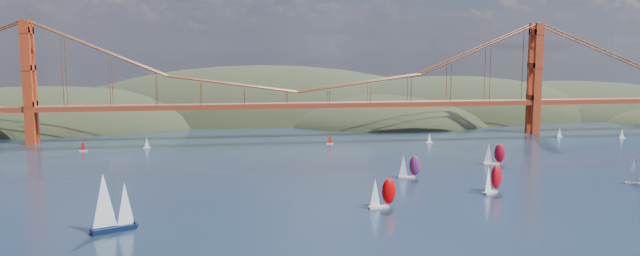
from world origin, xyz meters
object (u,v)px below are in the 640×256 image
(sloop_navy, at_px, (110,203))
(racer_1, at_px, (492,178))
(racer_0, at_px, (382,192))
(racer_2, at_px, (640,171))
(racer_rwb, at_px, (409,166))
(racer_3, at_px, (494,154))

(sloop_navy, distance_m, racer_1, 107.94)
(racer_0, relative_size, racer_2, 0.96)
(racer_0, xyz_separation_m, racer_1, (36.85, 11.93, 0.19))
(sloop_navy, relative_size, racer_rwb, 1.86)
(racer_1, xyz_separation_m, racer_3, (19.46, 42.30, -0.28))
(racer_3, height_order, racer_rwb, racer_3)
(racer_rwb, bearing_deg, racer_3, 31.38)
(racer_1, bearing_deg, racer_3, 31.09)
(racer_2, relative_size, racer_3, 1.06)
(racer_1, distance_m, racer_3, 46.56)
(racer_3, bearing_deg, racer_1, -103.32)
(racer_1, bearing_deg, racer_0, 163.73)
(racer_0, relative_size, racer_1, 0.96)
(sloop_navy, bearing_deg, racer_1, -12.88)
(racer_rwb, bearing_deg, sloop_navy, -145.13)
(racer_0, relative_size, racer_3, 1.02)
(racer_2, bearing_deg, racer_3, 157.21)
(racer_3, bearing_deg, racer_0, -124.69)
(sloop_navy, xyz_separation_m, racer_3, (124.80, 65.71, -2.79))
(racer_1, relative_size, racer_rwb, 1.12)
(sloop_navy, distance_m, racer_0, 69.49)
(racer_2, relative_size, racer_rwb, 1.11)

